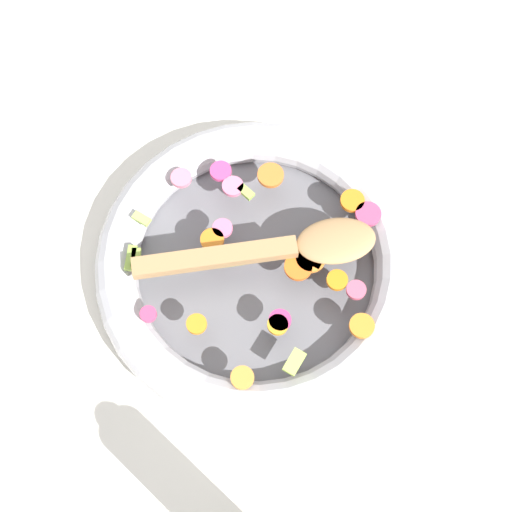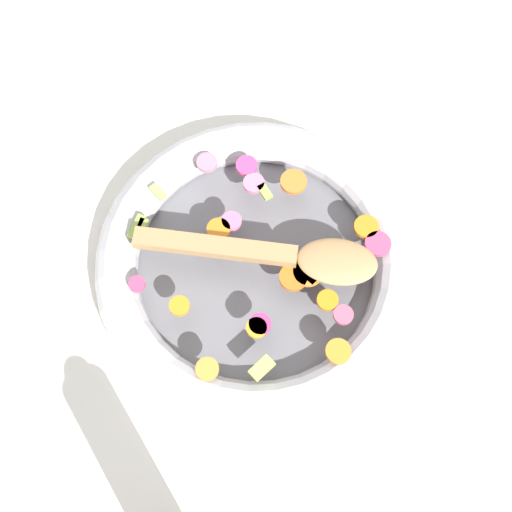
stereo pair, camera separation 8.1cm
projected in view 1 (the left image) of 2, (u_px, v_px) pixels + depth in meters
name	position (u px, v px, depth m)	size (l,w,h in m)	color
ground_plane	(256.00, 271.00, 0.85)	(4.00, 4.00, 0.00)	silver
skillet	(256.00, 265.00, 0.83)	(0.38, 0.38, 0.05)	slate
chopped_vegetables	(270.00, 254.00, 0.80)	(0.28, 0.30, 0.01)	orange
wooden_spoon	(282.00, 248.00, 0.80)	(0.07, 0.28, 0.01)	#A87F51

